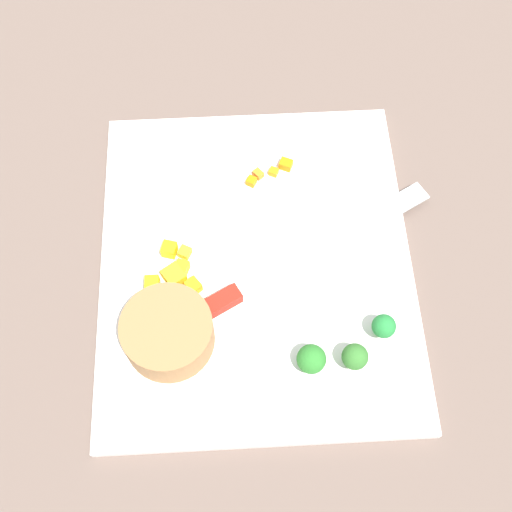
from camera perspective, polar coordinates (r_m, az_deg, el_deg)
ground_plane at (r=0.76m, az=-0.00°, el=-0.74°), size 4.00×4.00×0.00m
cutting_board at (r=0.76m, az=-0.00°, el=-0.54°), size 0.42×0.36×0.01m
prep_bowl at (r=0.70m, az=-7.71°, el=-6.68°), size 0.10×0.10×0.05m
chef_knife at (r=0.74m, az=2.17°, el=-1.18°), size 0.17×0.29×0.02m
carrot_dice_0 at (r=0.81m, az=0.19°, el=7.18°), size 0.02×0.01×0.01m
carrot_dice_1 at (r=0.81m, az=1.55°, el=7.37°), size 0.01×0.01×0.01m
carrot_dice_2 at (r=0.80m, az=-0.61°, el=6.55°), size 0.02×0.01×0.01m
carrot_dice_3 at (r=0.81m, az=2.63°, el=8.01°), size 0.02×0.02×0.01m
pepper_dice_0 at (r=0.75m, az=-6.49°, el=-1.04°), size 0.02×0.02×0.01m
pepper_dice_1 at (r=0.76m, az=-7.59°, el=0.57°), size 0.02×0.02×0.02m
pepper_dice_2 at (r=0.74m, az=-9.04°, el=-2.45°), size 0.02×0.02×0.02m
pepper_dice_3 at (r=0.76m, az=-6.24°, el=0.31°), size 0.02×0.02×0.01m
pepper_dice_4 at (r=0.74m, az=-7.20°, el=-1.77°), size 0.03×0.03×0.02m
pepper_dice_5 at (r=0.73m, az=-5.49°, el=-2.65°), size 0.02×0.02×0.01m
broccoli_floret_0 at (r=0.69m, az=8.64°, el=-8.72°), size 0.03×0.03×0.04m
broccoli_floret_1 at (r=0.69m, az=4.86°, el=-8.98°), size 0.03×0.03×0.03m
broccoli_floret_2 at (r=0.71m, az=11.10°, el=-6.07°), size 0.03×0.03×0.04m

